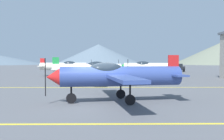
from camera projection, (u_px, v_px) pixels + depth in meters
ground_plane at (96, 103)px, 12.82m from camera, size 400.00×400.00×0.00m
apron_line_near at (89, 124)px, 8.54m from camera, size 80.00×0.16×0.01m
apron_line_far at (101, 87)px, 20.14m from camera, size 80.00×0.16×0.01m
airplane_near at (116, 76)px, 13.05m from camera, size 7.52×8.60×2.57m
airplane_mid at (90, 69)px, 23.42m from camera, size 7.52×8.61×2.57m
airplane_far at (147, 67)px, 31.30m from camera, size 7.50×8.61×2.57m
airplane_back at (65, 66)px, 34.56m from camera, size 7.40×8.55×2.57m
car_sedan at (177, 68)px, 47.01m from camera, size 4.00×4.53×1.62m
hill_centerleft at (99, 54)px, 168.92m from camera, size 58.98×58.98×13.60m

